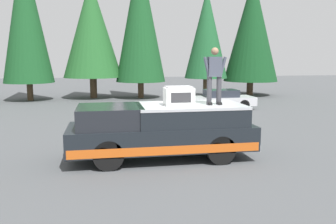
{
  "coord_description": "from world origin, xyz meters",
  "views": [
    {
      "loc": [
        -10.37,
        2.43,
        3.05
      ],
      "look_at": [
        0.46,
        0.47,
        1.35
      ],
      "focal_mm": 37.88,
      "sensor_mm": 36.0,
      "label": 1
    }
  ],
  "objects_px": {
    "pickup_truck": "(161,130)",
    "compressor_unit": "(179,96)",
    "parked_car_silver": "(220,99)",
    "person_on_truck_bed": "(214,74)"
  },
  "relations": [
    {
      "from": "parked_car_silver",
      "to": "compressor_unit",
      "type": "bearing_deg",
      "value": 155.04
    },
    {
      "from": "compressor_unit",
      "to": "parked_car_silver",
      "type": "distance_m",
      "value": 10.95
    },
    {
      "from": "parked_car_silver",
      "to": "pickup_truck",
      "type": "bearing_deg",
      "value": 152.32
    },
    {
      "from": "pickup_truck",
      "to": "parked_car_silver",
      "type": "bearing_deg",
      "value": -27.68
    },
    {
      "from": "pickup_truck",
      "to": "person_on_truck_bed",
      "type": "height_order",
      "value": "person_on_truck_bed"
    },
    {
      "from": "person_on_truck_bed",
      "to": "parked_car_silver",
      "type": "xyz_separation_m",
      "value": [
        9.89,
        -3.51,
        -1.97
      ]
    },
    {
      "from": "pickup_truck",
      "to": "compressor_unit",
      "type": "bearing_deg",
      "value": -108.73
    },
    {
      "from": "compressor_unit",
      "to": "pickup_truck",
      "type": "bearing_deg",
      "value": 71.27
    },
    {
      "from": "compressor_unit",
      "to": "person_on_truck_bed",
      "type": "relative_size",
      "value": 0.5
    },
    {
      "from": "pickup_truck",
      "to": "compressor_unit",
      "type": "distance_m",
      "value": 1.18
    }
  ]
}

